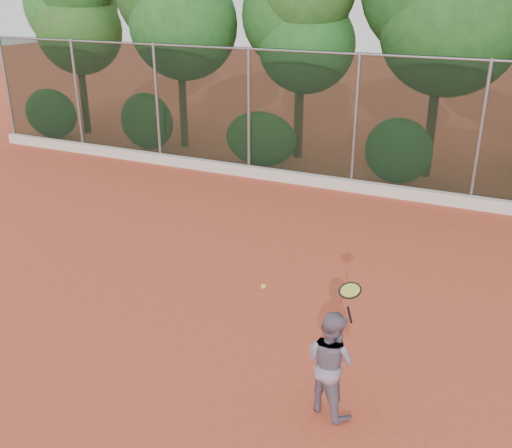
% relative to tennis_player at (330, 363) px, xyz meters
% --- Properties ---
extents(ground, '(80.00, 80.00, 0.00)m').
position_rel_tennis_player_xyz_m(ground, '(-2.14, 1.45, -0.71)').
color(ground, '#C1482D').
rests_on(ground, ground).
extents(concrete_curb, '(24.00, 0.20, 0.30)m').
position_rel_tennis_player_xyz_m(concrete_curb, '(-2.14, 8.27, -0.56)').
color(concrete_curb, silver).
rests_on(concrete_curb, ground).
extents(tennis_player, '(0.84, 0.76, 1.42)m').
position_rel_tennis_player_xyz_m(tennis_player, '(0.00, 0.00, 0.00)').
color(tennis_player, gray).
rests_on(tennis_player, ground).
extents(chainlink_fence, '(24.09, 0.09, 3.50)m').
position_rel_tennis_player_xyz_m(chainlink_fence, '(-2.14, 8.45, 1.15)').
color(chainlink_fence, black).
rests_on(chainlink_fence, ground).
extents(foliage_backdrop, '(23.70, 3.63, 7.55)m').
position_rel_tennis_player_xyz_m(foliage_backdrop, '(-2.69, 10.43, 3.69)').
color(foliage_backdrop, '#3F2818').
rests_on(foliage_backdrop, ground).
extents(tennis_racket, '(0.33, 0.32, 0.54)m').
position_rel_tennis_player_xyz_m(tennis_racket, '(0.22, -0.15, 1.10)').
color(tennis_racket, black).
rests_on(tennis_racket, ground).
extents(tennis_ball_in_flight, '(0.06, 0.06, 0.06)m').
position_rel_tennis_player_xyz_m(tennis_ball_in_flight, '(-0.91, 0.00, 0.85)').
color(tennis_ball_in_flight, '#CAF036').
rests_on(tennis_ball_in_flight, ground).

